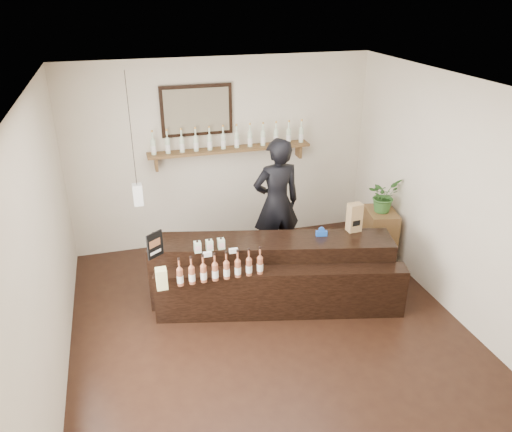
{
  "coord_description": "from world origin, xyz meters",
  "views": [
    {
      "loc": [
        -1.46,
        -4.48,
        3.7
      ],
      "look_at": [
        0.02,
        0.7,
        1.18
      ],
      "focal_mm": 35.0,
      "sensor_mm": 36.0,
      "label": 1
    }
  ],
  "objects": [
    {
      "name": "promo_sign",
      "position": [
        -1.2,
        0.66,
        0.99
      ],
      "size": [
        0.19,
        0.15,
        0.31
      ],
      "color": "black",
      "rests_on": "counter"
    },
    {
      "name": "counter",
      "position": [
        0.21,
        0.59,
        0.4
      ],
      "size": [
        3.04,
        1.49,
        0.98
      ],
      "color": "black",
      "rests_on": "ground"
    },
    {
      "name": "shopkeeper",
      "position": [
        0.55,
        1.55,
        1.05
      ],
      "size": [
        0.8,
        0.55,
        2.11
      ],
      "primitive_type": "imported",
      "rotation": [
        0.0,
        0.0,
        3.21
      ],
      "color": "black",
      "rests_on": "ground"
    },
    {
      "name": "paper_bag",
      "position": [
        1.29,
        0.65,
        1.02
      ],
      "size": [
        0.18,
        0.14,
        0.37
      ],
      "color": "olive",
      "rests_on": "counter"
    },
    {
      "name": "potted_plant",
      "position": [
        2.0,
        1.19,
        1.03
      ],
      "size": [
        0.55,
        0.53,
        0.48
      ],
      "primitive_type": "imported",
      "rotation": [
        0.0,
        0.0,
        0.46
      ],
      "color": "#326127",
      "rests_on": "side_cabinet"
    },
    {
      "name": "ground",
      "position": [
        0.0,
        0.0,
        0.0
      ],
      "size": [
        5.0,
        5.0,
        0.0
      ],
      "primitive_type": "plane",
      "color": "black",
      "rests_on": "ground"
    },
    {
      "name": "back_wall_decor",
      "position": [
        -0.15,
        2.37,
        1.76
      ],
      "size": [
        2.66,
        0.96,
        1.69
      ],
      "color": "brown",
      "rests_on": "ground"
    },
    {
      "name": "side_cabinet",
      "position": [
        2.0,
        1.19,
        0.39
      ],
      "size": [
        0.49,
        0.61,
        0.79
      ],
      "color": "brown",
      "rests_on": "ground"
    },
    {
      "name": "tape_dispenser",
      "position": [
        0.85,
        0.63,
        0.88
      ],
      "size": [
        0.15,
        0.08,
        0.12
      ],
      "color": "#1849AB",
      "rests_on": "counter"
    },
    {
      "name": "room_shell",
      "position": [
        0.0,
        0.0,
        1.7
      ],
      "size": [
        5.0,
        5.0,
        5.0
      ],
      "color": "beige",
      "rests_on": "ground"
    }
  ]
}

